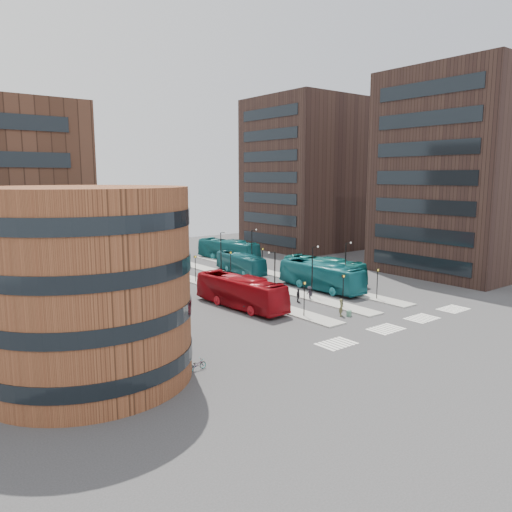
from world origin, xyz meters
TOP-DOWN VIEW (x-y plane):
  - ground at (0.00, 0.00)m, footprint 160.00×160.00m
  - island_left at (-4.00, 30.00)m, footprint 2.50×45.00m
  - island_mid at (2.00, 30.00)m, footprint 2.50×45.00m
  - island_right at (8.00, 30.00)m, footprint 2.50×45.00m
  - suitcase at (-0.46, 9.24)m, footprint 0.60×0.54m
  - red_bus at (-7.39, 19.25)m, footprint 3.84×13.20m
  - teal_bus_a at (6.23, 20.08)m, footprint 3.16×13.07m
  - teal_bus_b at (4.60, 35.61)m, footprint 3.60×11.21m
  - teal_bus_c at (9.83, 23.08)m, footprint 4.71×12.91m
  - teal_bus_d at (9.95, 46.56)m, footprint 4.94×13.51m
  - traveller at (-1.07, 9.79)m, footprint 0.82×0.74m
  - commuter_a at (-8.53, 16.74)m, footprint 0.80×0.63m
  - commuter_b at (-0.73, 16.86)m, footprint 0.79×1.07m
  - commuter_c at (1.20, 16.97)m, footprint 0.86×1.19m
  - bicycle_near at (-21.00, 6.36)m, footprint 1.69×0.68m
  - bicycle_mid at (-21.00, 8.45)m, footprint 1.61×0.91m
  - bicycle_far at (-21.00, 9.47)m, footprint 1.79×0.92m
  - crosswalk_stripes at (1.75, 4.00)m, footprint 22.35×2.40m
  - round_building at (-28.00, 10.00)m, footprint 15.16×15.16m
  - tower_near at (31.98, 16.00)m, footprint 20.12×20.00m
  - tower_far at (31.98, 50.00)m, footprint 20.12×20.00m
  - sign_poles at (1.60, 23.00)m, footprint 12.45×22.12m
  - lamp_posts at (2.64, 28.00)m, footprint 14.04×20.24m
  - bare_trees at (2.67, 62.67)m, footprint 10.97×8.14m

SIDE VIEW (x-z plane):
  - ground at x=0.00m, z-range 0.00..0.00m
  - crosswalk_stripes at x=1.75m, z-range 0.00..0.01m
  - island_left at x=-4.00m, z-range 0.00..0.15m
  - island_mid at x=2.00m, z-range 0.00..0.15m
  - island_right at x=8.00m, z-range 0.00..0.15m
  - suitcase at x=-0.46m, z-range 0.00..0.61m
  - bicycle_near at x=-21.00m, z-range 0.00..0.87m
  - bicycle_far at x=-21.00m, z-range 0.00..0.90m
  - bicycle_mid at x=-21.00m, z-range 0.00..0.93m
  - commuter_a at x=-8.53m, z-range 0.00..1.63m
  - commuter_c at x=1.20m, z-range 0.00..1.67m
  - commuter_b at x=-0.73m, z-range 0.00..1.68m
  - traveller at x=-1.07m, z-range 0.00..1.87m
  - teal_bus_b at x=4.60m, z-range 0.00..3.07m
  - teal_bus_c at x=9.83m, z-range 0.00..3.52m
  - red_bus at x=-7.39m, z-range 0.00..3.63m
  - teal_bus_a at x=6.23m, z-range 0.00..3.63m
  - teal_bus_d at x=9.95m, z-range 0.00..3.68m
  - sign_poles at x=1.60m, z-range 0.58..4.23m
  - bare_trees at x=2.67m, z-range -0.22..5.67m
  - lamp_posts at x=2.64m, z-range 0.52..6.64m
  - round_building at x=-28.00m, z-range -0.01..13.99m
  - tower_near at x=31.98m, z-range 0.00..30.00m
  - tower_far at x=31.98m, z-range 0.00..30.00m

